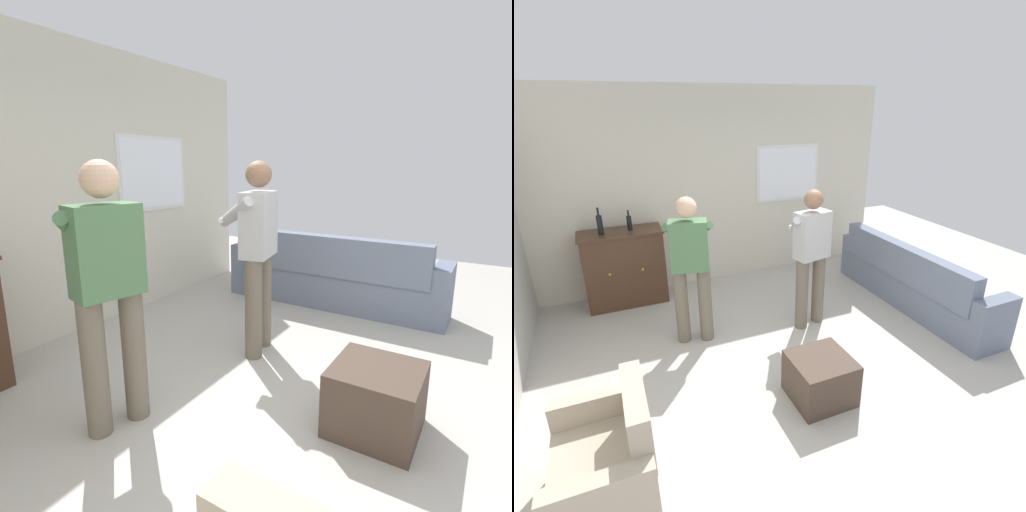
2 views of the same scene
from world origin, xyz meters
TOP-DOWN VIEW (x-y plane):
  - ground at (0.00, 0.00)m, footprint 10.40×10.40m
  - wall_back_with_window at (0.03, 2.66)m, footprint 5.20×0.15m
  - couch at (1.98, 0.68)m, footprint 0.57×2.57m
  - ottoman at (-0.05, -0.40)m, footprint 0.54×0.54m
  - person_standing_left at (-0.86, 1.04)m, footprint 0.54×0.51m
  - person_standing_right at (0.51, 0.82)m, footprint 0.55×0.51m

SIDE VIEW (x-z plane):
  - ground at x=0.00m, z-range 0.00..0.00m
  - ottoman at x=-0.05m, z-range 0.00..0.42m
  - couch at x=1.98m, z-range -0.11..0.76m
  - person_standing_left at x=-0.86m, z-range 0.10..1.78m
  - person_standing_right at x=0.51m, z-range 0.10..1.78m
  - wall_back_with_window at x=0.03m, z-range 0.00..2.80m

